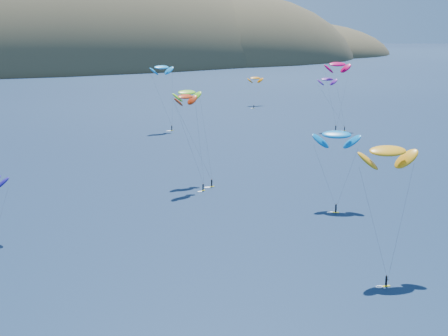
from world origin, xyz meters
name	(u,v)px	position (x,y,z in m)	size (l,w,h in m)	color
island	(62,74)	(39.40, 562.36, -10.74)	(730.00, 300.00, 210.00)	#3D3526
kitesurfer_2	(388,151)	(0.89, 37.36, 20.29)	(10.73, 10.73, 23.12)	gold
kitesurfer_3	(187,93)	(-7.84, 107.18, 22.78)	(8.01, 13.05, 25.01)	gold
kitesurfer_4	(161,67)	(10.25, 181.06, 23.40)	(9.88, 7.96, 26.04)	gold
kitesurfer_5	(337,135)	(14.29, 71.61, 16.17)	(11.10, 11.04, 19.02)	gold
kitesurfer_6	(327,79)	(67.22, 155.76, 18.92)	(8.77, 9.38, 21.11)	gold
kitesurfer_8	(337,64)	(71.30, 155.50, 24.41)	(10.96, 7.90, 27.44)	gold
kitesurfer_9	(185,97)	(-10.78, 100.52, 22.63)	(7.91, 9.86, 24.71)	gold
kitesurfer_11	(255,78)	(73.41, 227.52, 12.92)	(11.08, 13.69, 15.16)	gold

